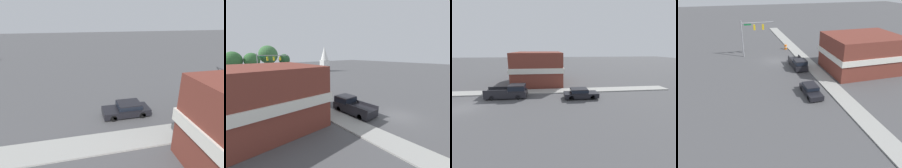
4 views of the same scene
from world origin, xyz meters
TOP-DOWN VIEW (x-y plane):
  - ground_plane at (0.00, 0.00)m, footprint 200.00×200.00m
  - sidewalk_curb at (-5.70, 0.00)m, footprint 2.40×60.00m
  - near_signal_assembly at (3.58, -4.18)m, footprint 6.34×0.49m
  - car_lead at (-1.98, 14.35)m, footprint 1.87×4.66m
  - pickup_truck_parked at (-3.25, 4.71)m, footprint 2.09×5.49m
  - construction_barrel at (-3.90, -6.93)m, footprint 0.58×0.58m
  - corner_brick_building at (-13.19, 8.11)m, footprint 11.87×9.25m

SIDE VIEW (x-z plane):
  - ground_plane at x=0.00m, z-range 0.00..0.00m
  - sidewalk_curb at x=-5.70m, z-range 0.00..0.14m
  - construction_barrel at x=-3.90m, z-range 0.01..1.02m
  - car_lead at x=-1.98m, z-range 0.03..1.43m
  - pickup_truck_parked at x=-3.25m, z-range -0.02..1.85m
  - corner_brick_building at x=-13.19m, z-range 0.01..6.03m
  - near_signal_assembly at x=3.58m, z-range 1.53..8.61m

